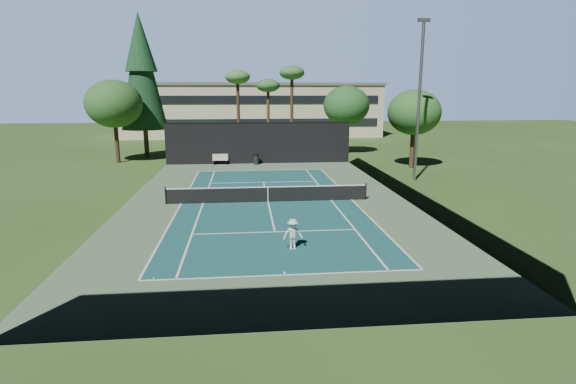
{
  "coord_description": "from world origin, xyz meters",
  "views": [
    {
      "loc": [
        -1.46,
        -27.96,
        6.89
      ],
      "look_at": [
        1.0,
        -3.0,
        1.3
      ],
      "focal_mm": 28.0,
      "sensor_mm": 36.0,
      "label": 1
    }
  ],
  "objects_px": {
    "tennis_net": "(268,194)",
    "tennis_ball_a": "(154,278)",
    "tennis_ball_c": "(291,192)",
    "tennis_ball_d": "(185,189)",
    "tennis_ball_b": "(202,197)",
    "player": "(293,234)",
    "trash_bin": "(256,160)",
    "park_bench": "(220,159)"
  },
  "relations": [
    {
      "from": "tennis_net",
      "to": "park_bench",
      "type": "xyz_separation_m",
      "value": [
        -3.78,
        15.72,
        -0.01
      ]
    },
    {
      "from": "park_bench",
      "to": "tennis_ball_c",
      "type": "bearing_deg",
      "value": -67.18
    },
    {
      "from": "tennis_net",
      "to": "tennis_ball_a",
      "type": "xyz_separation_m",
      "value": [
        -4.95,
        -11.76,
        -0.52
      ]
    },
    {
      "from": "tennis_net",
      "to": "tennis_ball_a",
      "type": "bearing_deg",
      "value": -112.83
    },
    {
      "from": "tennis_ball_a",
      "to": "trash_bin",
      "type": "relative_size",
      "value": 0.08
    },
    {
      "from": "tennis_net",
      "to": "player",
      "type": "bearing_deg",
      "value": -85.95
    },
    {
      "from": "tennis_ball_a",
      "to": "tennis_ball_b",
      "type": "height_order",
      "value": "tennis_ball_a"
    },
    {
      "from": "player",
      "to": "tennis_ball_b",
      "type": "distance_m",
      "value": 11.8
    },
    {
      "from": "tennis_ball_c",
      "to": "park_bench",
      "type": "relative_size",
      "value": 0.05
    },
    {
      "from": "tennis_ball_d",
      "to": "trash_bin",
      "type": "xyz_separation_m",
      "value": [
        5.51,
        10.93,
        0.44
      ]
    },
    {
      "from": "tennis_ball_a",
      "to": "tennis_ball_c",
      "type": "height_order",
      "value": "tennis_ball_a"
    },
    {
      "from": "player",
      "to": "tennis_ball_a",
      "type": "xyz_separation_m",
      "value": [
        -5.58,
        -2.8,
        -0.67
      ]
    },
    {
      "from": "tennis_net",
      "to": "trash_bin",
      "type": "height_order",
      "value": "tennis_net"
    },
    {
      "from": "tennis_ball_a",
      "to": "tennis_ball_b",
      "type": "distance_m",
      "value": 13.51
    },
    {
      "from": "player",
      "to": "trash_bin",
      "type": "distance_m",
      "value": 24.37
    },
    {
      "from": "tennis_net",
      "to": "player",
      "type": "relative_size",
      "value": 9.17
    },
    {
      "from": "park_bench",
      "to": "tennis_net",
      "type": "bearing_deg",
      "value": -76.49
    },
    {
      "from": "tennis_ball_b",
      "to": "tennis_net",
      "type": "bearing_deg",
      "value": -21.92
    },
    {
      "from": "tennis_ball_c",
      "to": "tennis_ball_d",
      "type": "relative_size",
      "value": 0.95
    },
    {
      "from": "tennis_ball_b",
      "to": "player",
      "type": "bearing_deg",
      "value": -65.15
    },
    {
      "from": "player",
      "to": "tennis_ball_c",
      "type": "height_order",
      "value": "player"
    },
    {
      "from": "tennis_net",
      "to": "tennis_ball_a",
      "type": "distance_m",
      "value": 12.76
    },
    {
      "from": "tennis_ball_a",
      "to": "tennis_ball_b",
      "type": "relative_size",
      "value": 1.09
    },
    {
      "from": "tennis_ball_d",
      "to": "trash_bin",
      "type": "bearing_deg",
      "value": 63.25
    },
    {
      "from": "tennis_net",
      "to": "trash_bin",
      "type": "xyz_separation_m",
      "value": [
        -0.29,
        15.39,
        -0.08
      ]
    },
    {
      "from": "player",
      "to": "tennis_ball_b",
      "type": "relative_size",
      "value": 20.72
    },
    {
      "from": "tennis_ball_a",
      "to": "tennis_ball_c",
      "type": "distance_m",
      "value": 15.82
    },
    {
      "from": "park_bench",
      "to": "trash_bin",
      "type": "height_order",
      "value": "park_bench"
    },
    {
      "from": "tennis_ball_c",
      "to": "park_bench",
      "type": "distance_m",
      "value": 14.27
    },
    {
      "from": "tennis_ball_b",
      "to": "tennis_ball_c",
      "type": "relative_size",
      "value": 0.93
    },
    {
      "from": "tennis_net",
      "to": "tennis_ball_b",
      "type": "height_order",
      "value": "tennis_net"
    },
    {
      "from": "player",
      "to": "trash_bin",
      "type": "bearing_deg",
      "value": 87.27
    },
    {
      "from": "tennis_ball_c",
      "to": "trash_bin",
      "type": "xyz_separation_m",
      "value": [
        -2.05,
        12.81,
        0.44
      ]
    },
    {
      "from": "tennis_ball_c",
      "to": "park_bench",
      "type": "xyz_separation_m",
      "value": [
        -5.53,
        13.14,
        0.51
      ]
    },
    {
      "from": "tennis_net",
      "to": "park_bench",
      "type": "distance_m",
      "value": 16.17
    },
    {
      "from": "park_bench",
      "to": "trash_bin",
      "type": "distance_m",
      "value": 3.5
    },
    {
      "from": "tennis_ball_d",
      "to": "park_bench",
      "type": "bearing_deg",
      "value": 79.81
    },
    {
      "from": "tennis_ball_d",
      "to": "park_bench",
      "type": "relative_size",
      "value": 0.05
    },
    {
      "from": "player",
      "to": "tennis_ball_a",
      "type": "relative_size",
      "value": 18.97
    },
    {
      "from": "player",
      "to": "trash_bin",
      "type": "height_order",
      "value": "player"
    },
    {
      "from": "tennis_ball_d",
      "to": "tennis_ball_b",
      "type": "bearing_deg",
      "value": -61.42
    },
    {
      "from": "tennis_ball_b",
      "to": "trash_bin",
      "type": "xyz_separation_m",
      "value": [
        4.03,
        13.65,
        0.44
      ]
    }
  ]
}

